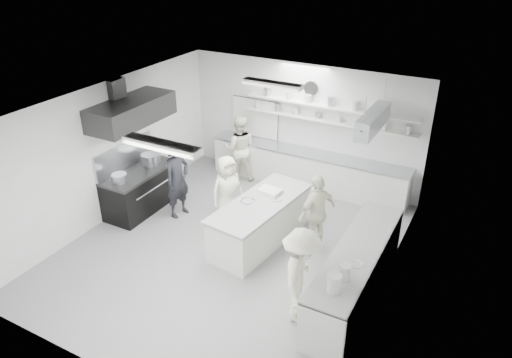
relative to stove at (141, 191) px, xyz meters
The scene contains 27 objects.
floor 2.67m from the stove, ahead, with size 6.00×7.00×0.02m, color gray.
ceiling 3.67m from the stove, ahead, with size 6.00×7.00×0.02m, color white.
wall_back 4.18m from the stove, 50.01° to the left, with size 6.00×0.04×3.00m, color silver.
wall_front 4.80m from the stove, 56.31° to the right, with size 6.00×0.04×3.00m, color silver.
wall_left 1.19m from the stove, 135.00° to the right, with size 0.04×7.00×3.00m, color silver.
wall_right 5.71m from the stove, ahead, with size 0.04×7.00×3.00m, color silver.
stove is the anchor object (origin of this frame).
exhaust_hood 1.90m from the stove, 90.00° to the right, with size 0.85×2.00×0.50m, color #2A2A2B.
back_counter 4.03m from the stove, 43.99° to the left, with size 5.00×0.60×0.92m, color silver.
shelf_lower 4.63m from the stove, 41.99° to the left, with size 4.20×0.26×0.04m, color silver.
shelf_upper 4.74m from the stove, 41.99° to the left, with size 4.20×0.26×0.04m, color silver.
pass_through_window 3.49m from the stove, 67.12° to the left, with size 1.30×0.04×1.00m, color black.
wall_clock 4.60m from the stove, 47.54° to the left, with size 0.32×0.32×0.05m, color white.
right_counter 5.28m from the stove, ahead, with size 0.74×3.30×0.94m, color silver.
pot_rack 5.35m from the stove, 23.50° to the left, with size 0.30×1.60×0.40m, color #AAADB4.
light_fixture_front 4.22m from the stove, 40.24° to the right, with size 1.30×0.25×0.10m, color silver.
light_fixture_rear 3.86m from the stove, 28.30° to the left, with size 1.30×0.25×0.10m, color silver.
prep_island 3.02m from the stove, ahead, with size 0.89×2.40×0.89m, color silver.
stove_pot 0.73m from the stove, 90.00° to the left, with size 0.39×0.39×0.29m, color #AAADB4.
cook_stove 1.03m from the stove, 11.95° to the left, with size 0.63×0.42×1.74m, color black.
cook_back 2.71m from the stove, 63.09° to the left, with size 0.83×0.64×1.70m, color white.
cook_island_left 2.10m from the stove, 13.39° to the left, with size 0.76×0.49×1.55m, color white.
cook_island_right 4.13m from the stove, ahead, with size 0.95×0.39×1.62m, color white.
cook_right 4.89m from the stove, 18.57° to the right, with size 1.10×0.63×1.70m, color white.
bowl_island_a 2.82m from the stove, ahead, with size 0.27×0.27×0.07m, color #AAADB4.
bowl_island_b 3.31m from the stove, ahead, with size 0.22×0.22×0.07m, color silver.
bowl_right 5.45m from the stove, 10.71° to the right, with size 0.22×0.22×0.05m, color silver.
Camera 1 is at (4.30, -6.87, 5.72)m, focal length 33.95 mm.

